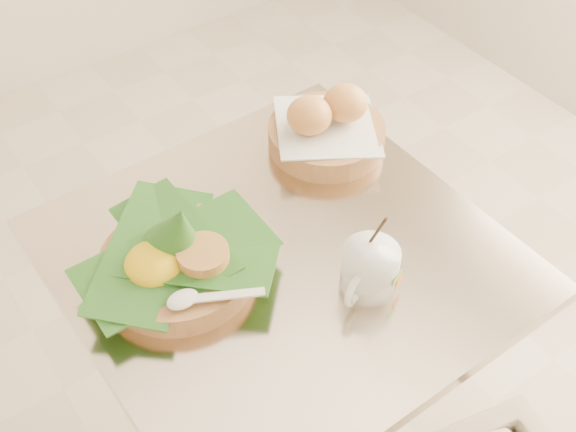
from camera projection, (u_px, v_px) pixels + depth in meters
cafe_table at (282, 329)px, 1.38m from camera, size 0.71×0.71×0.75m
rice_basket at (176, 258)px, 1.16m from camera, size 0.32×0.32×0.16m
bread_basket at (327, 128)px, 1.39m from camera, size 0.26×0.26×0.12m
coffee_mug at (369, 269)px, 1.14m from camera, size 0.12×0.10×0.16m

